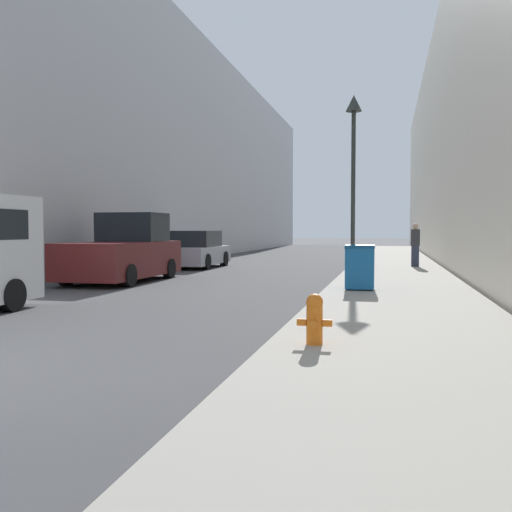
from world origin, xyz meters
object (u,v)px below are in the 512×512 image
at_px(fire_hydrant, 314,318).
at_px(parked_sedan_near, 196,251).
at_px(lamppost, 353,150).
at_px(pickup_truck, 124,253).
at_px(pedestrian_on_sidewalk, 415,245).
at_px(trash_bin, 360,267).

bearing_deg(fire_hydrant, parked_sedan_near, 114.10).
height_order(lamppost, pickup_truck, lamppost).
bearing_deg(pickup_truck, pedestrian_on_sidewalk, 38.91).
bearing_deg(pedestrian_on_sidewalk, fire_hydrant, -96.88).
relative_size(lamppost, pickup_truck, 1.20).
height_order(parked_sedan_near, pedestrian_on_sidewalk, pedestrian_on_sidewalk).
relative_size(fire_hydrant, lamppost, 0.11).
relative_size(lamppost, pedestrian_on_sidewalk, 3.39).
height_order(fire_hydrant, lamppost, lamppost).
relative_size(fire_hydrant, pedestrian_on_sidewalk, 0.38).
height_order(pickup_truck, pedestrian_on_sidewalk, pickup_truck).
height_order(trash_bin, parked_sedan_near, parked_sedan_near).
bearing_deg(pedestrian_on_sidewalk, parked_sedan_near, -175.70).
bearing_deg(parked_sedan_near, lamppost, -30.84).
xyz_separation_m(lamppost, pickup_truck, (-6.79, -2.55, -3.26)).
bearing_deg(lamppost, pickup_truck, -159.44).
height_order(trash_bin, pedestrian_on_sidewalk, pedestrian_on_sidewalk).
relative_size(trash_bin, lamppost, 0.19).
relative_size(trash_bin, pedestrian_on_sidewalk, 0.64).
bearing_deg(lamppost, pedestrian_on_sidewalk, 65.21).
distance_m(fire_hydrant, parked_sedan_near, 16.96).
height_order(lamppost, pedestrian_on_sidewalk, lamppost).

